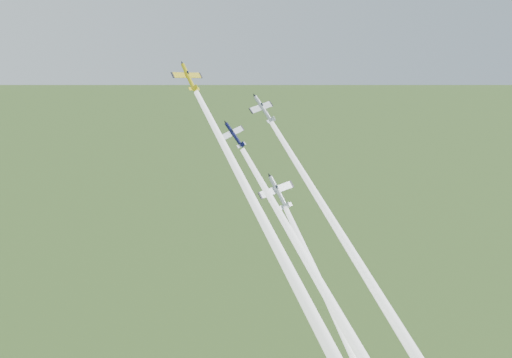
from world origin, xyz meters
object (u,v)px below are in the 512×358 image
Objects in this scene: plane_silver_right at (263,109)px; plane_silver_low at (278,192)px; plane_navy at (234,135)px; plane_yellow at (188,77)px.

plane_silver_right is 18.19m from plane_silver_low.
plane_navy is at bearing -173.75° from plane_silver_right.
plane_yellow is 19.21m from plane_silver_right.
plane_navy is 14.24m from plane_silver_low.
plane_yellow is 27.83m from plane_silver_low.
plane_silver_right is at bearing 9.57° from plane_navy.
plane_silver_low is at bearing -47.11° from plane_yellow.
plane_silver_right is at bearing -10.05° from plane_yellow.
plane_yellow reaches higher than plane_silver_right.
plane_silver_low is at bearing -50.21° from plane_navy.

